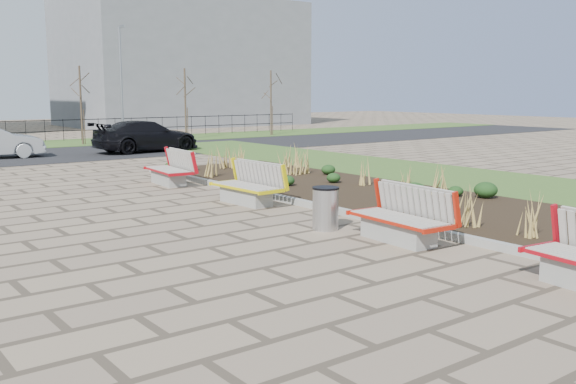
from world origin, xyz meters
TOP-DOWN VIEW (x-y plane):
  - ground at (0.00, 0.00)m, footprint 120.00×120.00m
  - planting_bed at (6.25, 5.00)m, footprint 4.50×18.00m
  - planting_curb at (3.92, 5.00)m, footprint 0.16×18.00m
  - grass_verge_near at (11.00, 5.00)m, footprint 5.00×38.00m
  - bench_b at (3.00, 1.63)m, footprint 1.05×2.16m
  - bench_c at (3.00, 6.70)m, footprint 1.00×2.14m
  - bench_d at (3.00, 10.87)m, footprint 1.09×2.18m
  - litter_bin at (2.62, 3.23)m, footprint 0.52×0.52m
  - car_black at (6.98, 20.92)m, footprint 5.01×2.31m
  - tree_d at (6.00, 26.50)m, footprint 1.40×1.40m
  - tree_e at (12.00, 26.50)m, footprint 1.40×1.40m
  - tree_f at (18.00, 26.50)m, footprint 1.40×1.40m
  - lamp_east at (8.00, 26.00)m, footprint 0.24×0.60m
  - building_grey at (20.00, 42.00)m, footprint 18.00×12.00m

SIDE VIEW (x-z plane):
  - ground at x=0.00m, z-range 0.00..0.00m
  - grass_verge_near at x=11.00m, z-range 0.00..0.04m
  - planting_bed at x=6.25m, z-range 0.00..0.10m
  - planting_curb at x=3.92m, z-range 0.00..0.15m
  - litter_bin at x=2.62m, z-range 0.00..0.84m
  - bench_b at x=3.00m, z-range 0.00..1.00m
  - bench_c at x=3.00m, z-range 0.00..1.00m
  - bench_d at x=3.00m, z-range 0.00..1.00m
  - car_black at x=6.98m, z-range 0.02..1.44m
  - tree_d at x=6.00m, z-range 0.04..4.04m
  - tree_e at x=12.00m, z-range 0.04..4.04m
  - tree_f at x=18.00m, z-range 0.04..4.04m
  - lamp_east at x=8.00m, z-range 0.04..6.04m
  - building_grey at x=20.00m, z-range 0.00..10.00m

